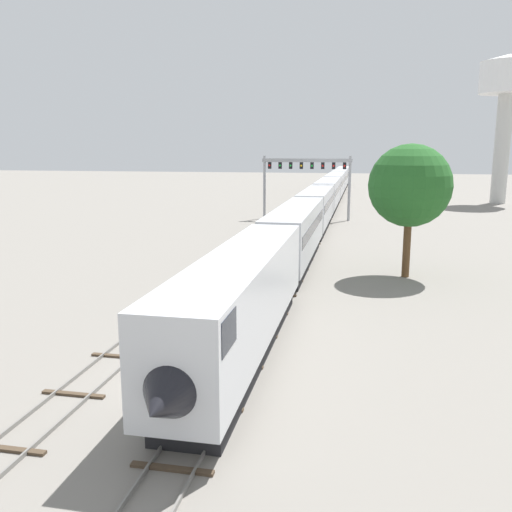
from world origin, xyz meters
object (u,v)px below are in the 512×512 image
water_tower (507,88)px  passenger_train (328,194)px  trackside_tree_left (410,186)px  signal_gantry (307,173)px

water_tower → passenger_train: bearing=-148.6°
water_tower → trackside_tree_left: size_ratio=2.56×
passenger_train → trackside_tree_left: bearing=-78.8°
signal_gantry → passenger_train: bearing=78.9°
trackside_tree_left → passenger_train: bearing=101.2°
signal_gantry → trackside_tree_left: 33.90m
trackside_tree_left → signal_gantry: bearing=108.8°
trackside_tree_left → water_tower: bearing=71.8°
passenger_train → trackside_tree_left: (8.66, -43.57, 4.19)m
passenger_train → signal_gantry: bearing=-101.1°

